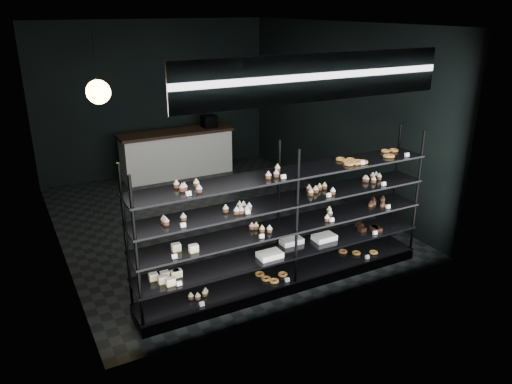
% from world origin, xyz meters
% --- Properties ---
extents(room, '(5.01, 6.01, 3.20)m').
position_xyz_m(room, '(0.00, 0.00, 1.60)').
color(room, black).
rests_on(room, ground).
extents(display_shelf, '(4.00, 0.50, 1.91)m').
position_xyz_m(display_shelf, '(-0.06, -2.45, 0.63)').
color(display_shelf, black).
rests_on(display_shelf, room).
extents(signage, '(3.30, 0.05, 0.50)m').
position_xyz_m(signage, '(0.00, -2.93, 2.75)').
color(signage, '#0D0F43').
rests_on(signage, room).
extents(pendant_lamp, '(0.30, 0.30, 0.88)m').
position_xyz_m(pendant_lamp, '(-1.88, -0.91, 2.45)').
color(pendant_lamp, black).
rests_on(pendant_lamp, room).
extents(service_counter, '(2.41, 0.65, 1.23)m').
position_xyz_m(service_counter, '(0.25, 2.50, 0.50)').
color(service_counter, silver).
rests_on(service_counter, room).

